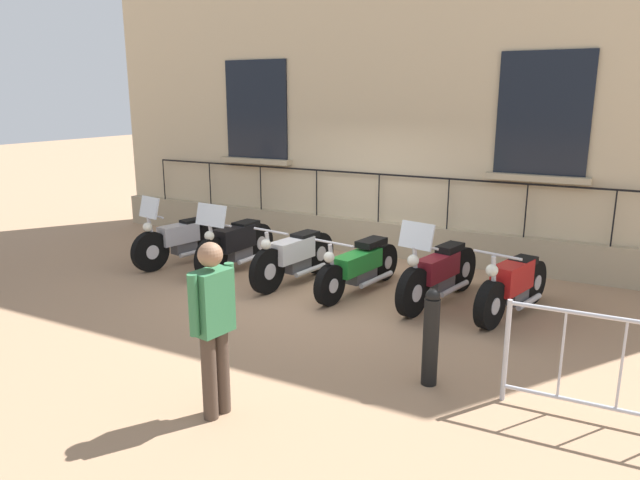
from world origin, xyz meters
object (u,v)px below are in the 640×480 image
at_px(motorcycle_maroon, 438,274).
at_px(motorcycle_red, 513,286).
at_px(motorcycle_silver, 180,240).
at_px(bollard, 431,337).
at_px(motorcycle_green, 359,267).
at_px(pedestrian_standing, 213,320).
at_px(motorcycle_black, 235,244).
at_px(motorcycle_white, 294,256).

distance_m(motorcycle_maroon, motorcycle_red, 1.04).
bearing_deg(motorcycle_silver, bollard, 66.75).
xyz_separation_m(motorcycle_green, motorcycle_maroon, (-0.08, 1.22, 0.05)).
relative_size(motorcycle_green, motorcycle_maroon, 1.00).
height_order(motorcycle_silver, pedestrian_standing, pedestrian_standing).
bearing_deg(motorcycle_black, pedestrian_standing, 33.68).
bearing_deg(motorcycle_white, motorcycle_black, -96.31).
height_order(motorcycle_silver, motorcycle_maroon, motorcycle_maroon).
xyz_separation_m(motorcycle_red, bollard, (2.44, -0.39, 0.11)).
xyz_separation_m(motorcycle_silver, motorcycle_green, (-0.08, 3.45, -0.04)).
bearing_deg(motorcycle_black, motorcycle_white, 83.69).
height_order(motorcycle_white, bollard, bollard).
relative_size(motorcycle_green, motorcycle_red, 1.09).
xyz_separation_m(motorcycle_white, pedestrian_standing, (3.79, 1.37, 0.51)).
bearing_deg(pedestrian_standing, motorcycle_black, -146.32).
height_order(motorcycle_white, motorcycle_red, motorcycle_red).
bearing_deg(motorcycle_silver, motorcycle_white, 89.56).
bearing_deg(motorcycle_black, motorcycle_red, 90.51).
bearing_deg(bollard, motorcycle_maroon, -165.17).
distance_m(motorcycle_black, pedestrian_standing, 4.74).
bearing_deg(motorcycle_black, motorcycle_green, 89.01).
height_order(motorcycle_silver, motorcycle_red, motorcycle_silver).
height_order(motorcycle_black, pedestrian_standing, pedestrian_standing).
relative_size(motorcycle_black, motorcycle_maroon, 0.93).
relative_size(motorcycle_silver, motorcycle_green, 0.94).
bearing_deg(motorcycle_green, motorcycle_silver, -88.69).
bearing_deg(motorcycle_maroon, motorcycle_silver, -88.07).
xyz_separation_m(motorcycle_red, pedestrian_standing, (3.96, -1.98, 0.54)).
height_order(motorcycle_silver, motorcycle_green, motorcycle_silver).
height_order(motorcycle_black, motorcycle_red, motorcycle_black).
relative_size(motorcycle_maroon, motorcycle_red, 1.09).
distance_m(motorcycle_black, bollard, 4.84).
bearing_deg(motorcycle_white, pedestrian_standing, 19.89).
height_order(motorcycle_silver, motorcycle_white, motorcycle_silver).
bearing_deg(motorcycle_white, motorcycle_green, 95.09).
distance_m(motorcycle_black, motorcycle_green, 2.34).
xyz_separation_m(motorcycle_black, pedestrian_standing, (3.92, 2.61, 0.48)).
relative_size(motorcycle_white, motorcycle_maroon, 0.94).
xyz_separation_m(motorcycle_black, motorcycle_white, (0.14, 1.24, -0.03)).
bearing_deg(motorcycle_white, motorcycle_maroon, 94.35).
relative_size(motorcycle_silver, motorcycle_red, 1.02).
distance_m(motorcycle_white, motorcycle_green, 1.10).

